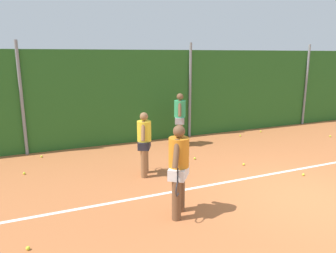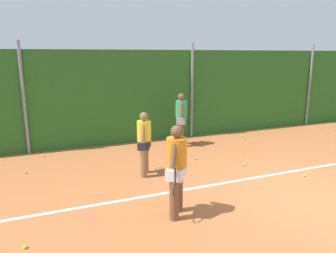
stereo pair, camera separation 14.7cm
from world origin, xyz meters
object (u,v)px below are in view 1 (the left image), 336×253
(tennis_ball_3, at_px, (261,131))
(tennis_ball_5, at_px, (240,136))
(tennis_ball_11, at_px, (144,154))
(tennis_ball_4, at_px, (24,173))
(tennis_ball_9, at_px, (330,136))
(player_foreground_near, at_px, (179,166))
(tennis_ball_7, at_px, (42,156))
(tennis_ball_6, at_px, (28,248))
(player_midcourt, at_px, (144,141))
(player_backcourt_far, at_px, (180,117))
(tennis_ball_2, at_px, (303,175))
(tennis_ball_1, at_px, (139,150))
(tennis_ball_10, at_px, (244,164))
(tennis_ball_0, at_px, (195,158))

(tennis_ball_3, distance_m, tennis_ball_5, 1.19)
(tennis_ball_11, bearing_deg, tennis_ball_4, -174.27)
(tennis_ball_5, height_order, tennis_ball_9, same)
(player_foreground_near, distance_m, tennis_ball_7, 5.55)
(tennis_ball_6, bearing_deg, player_midcourt, 40.24)
(tennis_ball_3, distance_m, tennis_ball_4, 8.94)
(player_backcourt_far, relative_size, tennis_ball_2, 27.69)
(player_backcourt_far, distance_m, tennis_ball_6, 6.74)
(tennis_ball_9, height_order, tennis_ball_11, same)
(tennis_ball_1, distance_m, tennis_ball_11, 0.47)
(tennis_ball_9, bearing_deg, player_midcourt, -173.25)
(tennis_ball_3, bearing_deg, player_foreground_near, -140.67)
(tennis_ball_6, distance_m, tennis_ball_11, 5.22)
(tennis_ball_9, bearing_deg, tennis_ball_11, 174.65)
(player_foreground_near, xyz_separation_m, player_midcourt, (0.08, 2.29, -0.08))
(tennis_ball_5, relative_size, tennis_ball_7, 1.00)
(player_backcourt_far, xyz_separation_m, tennis_ball_10, (0.83, -2.59, -0.99))
(player_foreground_near, height_order, tennis_ball_6, player_foreground_near)
(tennis_ball_0, bearing_deg, tennis_ball_2, -48.89)
(player_foreground_near, xyz_separation_m, tennis_ball_1, (0.60, 4.38, -0.99))
(tennis_ball_7, bearing_deg, tennis_ball_10, -29.63)
(tennis_ball_2, bearing_deg, tennis_ball_0, 131.11)
(player_foreground_near, height_order, tennis_ball_9, player_foreground_near)
(player_midcourt, relative_size, tennis_ball_9, 25.48)
(tennis_ball_7, bearing_deg, tennis_ball_5, -1.92)
(tennis_ball_7, bearing_deg, tennis_ball_1, -9.97)
(player_foreground_near, distance_m, tennis_ball_11, 4.08)
(tennis_ball_0, bearing_deg, tennis_ball_4, 172.02)
(player_midcourt, height_order, tennis_ball_9, player_midcourt)
(tennis_ball_6, bearing_deg, tennis_ball_9, 17.27)
(tennis_ball_1, bearing_deg, tennis_ball_11, -91.22)
(tennis_ball_0, bearing_deg, player_backcourt_far, 81.97)
(tennis_ball_5, bearing_deg, tennis_ball_9, -24.75)
(player_midcourt, bearing_deg, tennis_ball_0, -45.75)
(tennis_ball_0, height_order, tennis_ball_5, same)
(tennis_ball_0, relative_size, tennis_ball_2, 1.00)
(tennis_ball_1, bearing_deg, player_midcourt, -104.05)
(tennis_ball_9, bearing_deg, player_foreground_near, -157.91)
(tennis_ball_11, bearing_deg, tennis_ball_5, 10.17)
(tennis_ball_3, height_order, tennis_ball_5, same)
(player_midcourt, bearing_deg, tennis_ball_3, -40.44)
(tennis_ball_5, distance_m, tennis_ball_6, 8.93)
(tennis_ball_2, relative_size, tennis_ball_3, 1.00)
(player_foreground_near, bearing_deg, tennis_ball_4, -103.86)
(tennis_ball_5, bearing_deg, tennis_ball_6, -147.74)
(tennis_ball_3, distance_m, tennis_ball_10, 4.28)
(tennis_ball_2, bearing_deg, tennis_ball_10, 126.88)
(tennis_ball_5, bearing_deg, player_foreground_near, -135.84)
(tennis_ball_4, height_order, tennis_ball_9, same)
(player_foreground_near, bearing_deg, tennis_ball_2, 136.14)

